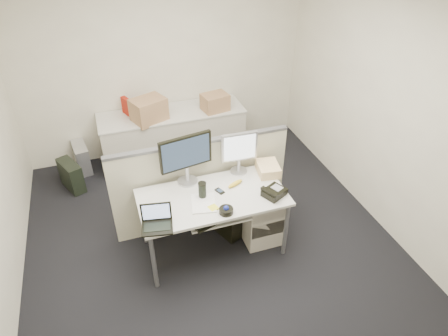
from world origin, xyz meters
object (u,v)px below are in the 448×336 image
object	(u,v)px
desk	(213,201)
monitor_main	(186,160)
laptop	(156,220)
desk_phone	(274,192)

from	to	relation	value
desk	monitor_main	world-z (taller)	monitor_main
laptop	monitor_main	bearing A→B (deg)	64.05
desk	monitor_main	bearing A→B (deg)	119.24
desk	desk_phone	xyz separation A→B (m)	(0.60, -0.18, 0.10)
monitor_main	laptop	distance (m)	0.76
laptop	desk	bearing A→B (deg)	34.67
desk	laptop	world-z (taller)	laptop
desk	monitor_main	xyz separation A→B (m)	(-0.18, 0.32, 0.35)
desk	monitor_main	distance (m)	0.50
desk	desk_phone	bearing A→B (deg)	-16.70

